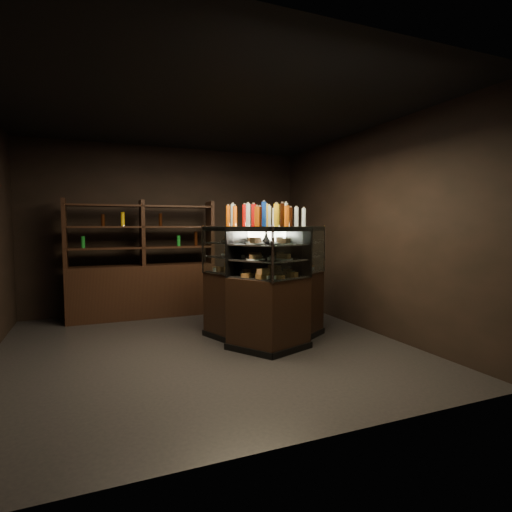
{
  "coord_description": "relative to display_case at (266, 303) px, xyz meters",
  "views": [
    {
      "loc": [
        -1.32,
        -4.94,
        1.58
      ],
      "look_at": [
        0.6,
        -0.28,
        1.19
      ],
      "focal_mm": 28.0,
      "sensor_mm": 36.0,
      "label": 1
    }
  ],
  "objects": [
    {
      "name": "room_shell",
      "position": [
        -0.84,
        0.06,
        1.42
      ],
      "size": [
        5.02,
        5.02,
        3.01
      ],
      "color": "black",
      "rests_on": "ground"
    },
    {
      "name": "food_display",
      "position": [
        -0.0,
        -0.0,
        0.65
      ],
      "size": [
        1.22,
        1.31,
        0.48
      ],
      "color": "#BF7C44",
      "rests_on": "display_case"
    },
    {
      "name": "potted_conifer",
      "position": [
        0.06,
        0.51,
        -0.14
      ],
      "size": [
        0.31,
        0.31,
        0.67
      ],
      "rotation": [
        0.0,
        0.0,
        -0.05
      ],
      "color": "black",
      "rests_on": "ground"
    },
    {
      "name": "back_shelving",
      "position": [
        -1.37,
        2.11,
        0.08
      ],
      "size": [
        2.44,
        0.43,
        2.0
      ],
      "rotation": [
        0.0,
        0.0,
        0.0
      ],
      "color": "black",
      "rests_on": "ground"
    },
    {
      "name": "display_case",
      "position": [
        0.0,
        0.0,
        0.0
      ],
      "size": [
        1.69,
        1.6,
        1.57
      ],
      "rotation": [
        0.0,
        0.0,
        -0.32
      ],
      "color": "black",
      "rests_on": "ground"
    },
    {
      "name": "ground",
      "position": [
        -0.84,
        0.06,
        -0.52
      ],
      "size": [
        5.0,
        5.0,
        0.0
      ],
      "primitive_type": "plane",
      "color": "black",
      "rests_on": "ground"
    },
    {
      "name": "bottles_top",
      "position": [
        0.0,
        0.0,
        1.18
      ],
      "size": [
        1.06,
        1.17,
        0.3
      ],
      "color": "#147223",
      "rests_on": "display_case"
    }
  ]
}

